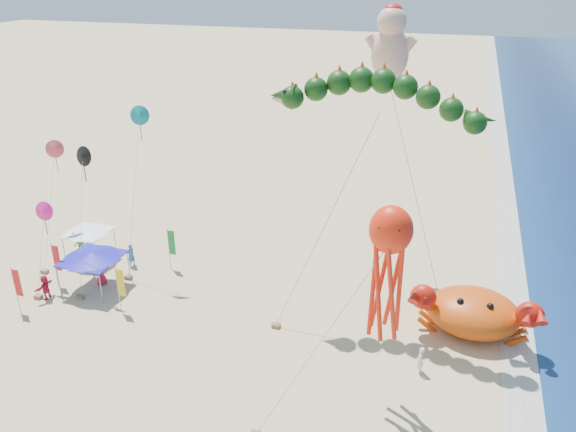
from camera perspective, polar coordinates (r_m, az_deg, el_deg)
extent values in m
plane|color=#D1B784|center=(34.84, 2.18, -11.52)|extent=(320.00, 320.00, 0.00)
plane|color=silver|center=(34.38, 22.46, -14.24)|extent=(320.00, 320.00, 0.00)
ellipsoid|color=#D5460B|center=(35.83, 18.27, -9.26)|extent=(5.51, 4.57, 2.62)
sphere|color=#B7150B|center=(34.24, 13.58, -8.01)|extent=(1.56, 1.56, 1.56)
sphere|color=black|center=(34.40, 17.12, -8.30)|extent=(0.40, 0.40, 0.40)
sphere|color=#B7150B|center=(34.58, 23.37, -9.16)|extent=(1.56, 1.56, 1.56)
sphere|color=black|center=(34.50, 19.87, -8.62)|extent=(0.40, 0.40, 0.40)
cone|color=#10340E|center=(33.13, -0.40, 12.26)|extent=(1.67, 1.23, 1.36)
cylinder|color=#B2B2B2|center=(32.80, 3.82, -0.84)|extent=(4.95, 3.90, 12.66)
cube|color=olive|center=(35.01, -1.22, -11.06)|extent=(0.50, 0.35, 0.25)
ellipsoid|color=#F9B398|center=(38.71, 10.30, 15.81)|extent=(2.44, 2.01, 3.59)
sphere|color=#F9B398|center=(38.25, 10.50, 18.87)|extent=(1.88, 1.88, 1.88)
ellipsoid|color=red|center=(38.31, 10.60, 19.86)|extent=(1.21, 1.21, 0.85)
cylinder|color=#B2B2B2|center=(37.68, 12.70, 2.58)|extent=(5.31, 5.91, 13.33)
cube|color=olive|center=(38.00, 15.28, -8.89)|extent=(0.50, 0.35, 0.25)
ellipsoid|color=#FF280D|center=(25.56, 10.42, -1.39)|extent=(2.00, 1.80, 2.31)
cylinder|color=#B2B2B2|center=(26.59, 3.43, -12.51)|extent=(5.04, 4.61, 8.69)
cylinder|color=gray|center=(40.48, -22.27, -6.14)|extent=(0.06, 0.06, 2.20)
cylinder|color=gray|center=(38.61, -18.47, -7.05)|extent=(0.06, 0.06, 2.20)
cylinder|color=gray|center=(42.65, -19.58, -4.09)|extent=(0.06, 0.06, 2.20)
cylinder|color=gray|center=(40.88, -15.88, -4.84)|extent=(0.06, 0.06, 2.20)
cube|color=#1714B4|center=(40.09, -19.27, -4.08)|extent=(3.51, 3.51, 0.08)
cone|color=#1714B4|center=(39.98, -19.32, -3.78)|extent=(3.86, 3.86, 0.45)
cylinder|color=gray|center=(44.30, -21.77, -3.36)|extent=(0.06, 0.06, 2.20)
cylinder|color=gray|center=(42.79, -19.05, -3.91)|extent=(0.06, 0.06, 2.20)
cylinder|color=gray|center=(46.07, -19.82, -1.96)|extent=(0.06, 0.06, 2.20)
cylinder|color=gray|center=(44.62, -17.15, -2.44)|extent=(0.06, 0.06, 2.20)
cube|color=white|center=(43.94, -19.66, -1.58)|extent=(2.83, 2.83, 0.08)
cone|color=white|center=(43.84, -19.70, -1.30)|extent=(3.11, 3.11, 0.45)
cylinder|color=gray|center=(37.29, -16.89, -7.11)|extent=(0.05, 0.05, 3.20)
cube|color=yellow|center=(36.89, -16.62, -6.53)|extent=(0.50, 0.04, 1.90)
cylinder|color=gray|center=(39.65, -25.96, -6.69)|extent=(0.05, 0.05, 3.20)
cube|color=red|center=(39.23, -25.79, -6.14)|extent=(0.50, 0.04, 1.90)
cylinder|color=gray|center=(41.66, -22.63, -4.53)|extent=(0.05, 0.05, 3.20)
cube|color=red|center=(41.27, -22.44, -3.98)|extent=(0.50, 0.04, 1.90)
cylinder|color=gray|center=(41.42, -12.01, -3.22)|extent=(0.05, 0.05, 3.20)
cube|color=#178C39|center=(41.06, -11.73, -2.66)|extent=(0.50, 0.04, 1.90)
imported|color=white|center=(32.14, 13.28, -14.04)|extent=(0.39, 0.58, 1.59)
imported|color=#BA1D3F|center=(40.63, -23.43, -6.64)|extent=(0.55, 1.59, 1.70)
imported|color=blue|center=(42.72, -15.67, -3.83)|extent=(0.57, 0.72, 1.76)
imported|color=#277531|center=(45.57, -20.42, -2.75)|extent=(1.11, 0.70, 1.64)
imported|color=#A51A35|center=(40.92, -18.50, -5.45)|extent=(1.03, 1.08, 1.86)
cone|color=black|center=(38.07, -20.16, 5.71)|extent=(1.30, 0.51, 1.32)
cylinder|color=#B2B2B2|center=(38.45, -20.20, -1.49)|extent=(0.55, 3.04, 8.95)
cube|color=olive|center=(39.39, -20.25, -8.34)|extent=(0.50, 0.35, 0.25)
cone|color=#0C758D|center=(38.58, -14.89, 9.85)|extent=(1.30, 0.51, 1.32)
cylinder|color=#B2B2B2|center=(38.99, -14.84, 1.28)|extent=(0.55, 3.04, 11.03)
cube|color=olive|center=(40.21, -14.80, -6.84)|extent=(0.50, 0.35, 0.25)
cone|color=#CE444E|center=(43.72, -22.66, 6.29)|extent=(1.30, 0.51, 1.32)
cylinder|color=#B2B2B2|center=(43.84, -22.76, 0.59)|extent=(0.55, 3.04, 7.99)
cube|color=olive|center=(44.35, -22.87, -4.95)|extent=(0.50, 0.35, 0.25)
cone|color=#F41B92|center=(40.46, -23.62, 0.43)|extent=(1.30, 0.51, 1.32)
cylinder|color=#B2B2B2|center=(40.40, -24.05, -3.90)|extent=(0.55, 3.04, 5.16)
cube|color=olive|center=(40.53, -24.51, -8.14)|extent=(0.50, 0.35, 0.25)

